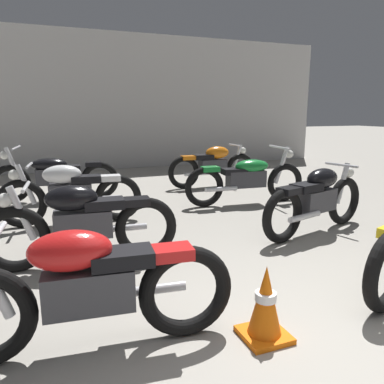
# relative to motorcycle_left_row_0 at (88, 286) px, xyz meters

# --- Properties ---
(ground_plane) EXTENTS (60.00, 60.00, 0.00)m
(ground_plane) POSITION_rel_motorcycle_left_row_0_xyz_m (1.55, -0.79, -0.46)
(ground_plane) COLOR gray
(back_wall) EXTENTS (12.98, 0.24, 3.60)m
(back_wall) POSITION_rel_motorcycle_left_row_0_xyz_m (1.55, 8.20, 1.34)
(back_wall) COLOR #BCBAB7
(back_wall) RESTS_ON ground
(motorcycle_left_row_0) EXTENTS (1.97, 0.48, 0.88)m
(motorcycle_left_row_0) POSITION_rel_motorcycle_left_row_0_xyz_m (0.00, 0.00, 0.00)
(motorcycle_left_row_0) COLOR black
(motorcycle_left_row_0) RESTS_ON ground
(motorcycle_left_row_1) EXTENTS (1.97, 0.48, 0.88)m
(motorcycle_left_row_1) POSITION_rel_motorcycle_left_row_0_xyz_m (0.12, 1.52, 0.00)
(motorcycle_left_row_1) COLOR black
(motorcycle_left_row_1) RESTS_ON ground
(motorcycle_left_row_2) EXTENTS (1.97, 0.48, 0.88)m
(motorcycle_left_row_2) POSITION_rel_motorcycle_left_row_0_xyz_m (0.12, 3.08, 0.00)
(motorcycle_left_row_2) COLOR black
(motorcycle_left_row_2) RESTS_ON ground
(motorcycle_left_row_3) EXTENTS (2.17, 0.68, 0.97)m
(motorcycle_left_row_3) POSITION_rel_motorcycle_left_row_0_xyz_m (-0.01, 4.66, -0.01)
(motorcycle_left_row_3) COLOR black
(motorcycle_left_row_3) RESTS_ON ground
(motorcycle_right_row_1) EXTENTS (1.93, 0.70, 0.88)m
(motorcycle_right_row_1) POSITION_rel_motorcycle_left_row_0_xyz_m (3.07, 1.48, 0.00)
(motorcycle_right_row_1) COLOR black
(motorcycle_right_row_1) RESTS_ON ground
(motorcycle_right_row_2) EXTENTS (2.17, 0.68, 0.97)m
(motorcycle_right_row_2) POSITION_rel_motorcycle_left_row_0_xyz_m (3.01, 3.20, -0.01)
(motorcycle_right_row_2) COLOR black
(motorcycle_right_row_2) RESTS_ON ground
(motorcycle_right_row_3) EXTENTS (1.97, 0.48, 0.88)m
(motorcycle_right_row_3) POSITION_rel_motorcycle_left_row_0_xyz_m (3.13, 4.81, 0.00)
(motorcycle_right_row_3) COLOR black
(motorcycle_right_row_3) RESTS_ON ground
(traffic_cone) EXTENTS (0.32, 0.32, 0.54)m
(traffic_cone) POSITION_rel_motorcycle_left_row_0_xyz_m (1.16, -0.31, -0.20)
(traffic_cone) COLOR orange
(traffic_cone) RESTS_ON ground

